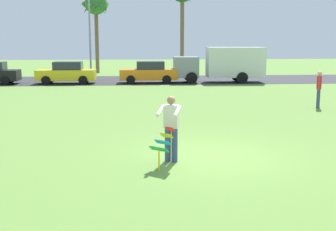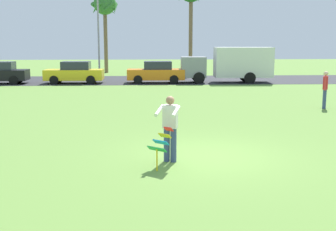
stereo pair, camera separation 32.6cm
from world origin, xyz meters
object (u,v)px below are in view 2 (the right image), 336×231
at_px(kite_held, 161,143).
at_px(person_walker_near, 325,89).
at_px(parked_car_yellow, 75,73).
at_px(parked_truck_grey_van, 232,64).
at_px(parked_car_orange, 156,73).
at_px(palm_tree_right_near, 105,7).
at_px(person_kite_flyer, 170,126).
at_px(streetlight_pole, 99,30).

bearing_deg(kite_held, person_walker_near, 49.10).
height_order(parked_car_yellow, parked_truck_grey_van, parked_truck_grey_van).
bearing_deg(parked_car_orange, palm_tree_right_near, 113.69).
height_order(person_kite_flyer, person_walker_near, same).
bearing_deg(person_kite_flyer, kite_held, -111.40).
distance_m(person_kite_flyer, streetlight_pole, 28.73).
xyz_separation_m(parked_car_orange, parked_truck_grey_van, (5.64, 0.00, 0.64)).
bearing_deg(parked_car_yellow, parked_car_orange, 0.00).
height_order(parked_car_yellow, person_walker_near, person_walker_near).
bearing_deg(person_walker_near, palm_tree_right_near, 117.64).
bearing_deg(streetlight_pole, parked_car_orange, -55.50).
bearing_deg(person_kite_flyer, streetlight_pole, 99.35).
bearing_deg(streetlight_pole, parked_car_yellow, -98.81).
relative_size(person_kite_flyer, parked_truck_grey_van, 0.26).
xyz_separation_m(parked_car_yellow, person_walker_near, (13.44, -12.56, 0.16)).
distance_m(parked_car_yellow, streetlight_pole, 7.88).
bearing_deg(parked_car_orange, person_walker_near, -59.28).
relative_size(person_kite_flyer, parked_car_orange, 0.41).
bearing_deg(person_kite_flyer, parked_car_yellow, 105.24).
xyz_separation_m(parked_car_yellow, streetlight_pole, (1.10, 7.10, 3.22)).
distance_m(parked_truck_grey_van, palm_tree_right_near, 15.35).
relative_size(parked_car_yellow, palm_tree_right_near, 0.56).
height_order(parked_car_orange, palm_tree_right_near, palm_tree_right_near).
bearing_deg(kite_held, palm_tree_right_near, 97.22).
distance_m(parked_truck_grey_van, streetlight_pole, 12.95).
bearing_deg(parked_car_orange, streetlight_pole, 124.50).
bearing_deg(parked_car_orange, person_kite_flyer, -90.64).
relative_size(parked_car_orange, person_walker_near, 2.43).
distance_m(parked_car_orange, person_walker_near, 14.61).
xyz_separation_m(person_kite_flyer, parked_car_yellow, (-5.75, 21.09, -0.18)).
bearing_deg(parked_car_yellow, parked_truck_grey_van, 0.01).
bearing_deg(parked_truck_grey_van, parked_car_yellow, -179.99).
xyz_separation_m(kite_held, streetlight_pole, (-4.39, 28.84, 3.34)).
height_order(kite_held, streetlight_pole, streetlight_pole).
height_order(palm_tree_right_near, streetlight_pole, palm_tree_right_near).
distance_m(palm_tree_right_near, person_walker_near, 26.46).
distance_m(parked_car_yellow, palm_tree_right_near, 11.84).
bearing_deg(streetlight_pole, parked_truck_grey_van, -34.02).
relative_size(kite_held, parked_car_orange, 0.24).
xyz_separation_m(person_kite_flyer, palm_tree_right_near, (-4.33, 31.49, 5.30)).
height_order(person_kite_flyer, parked_car_yellow, person_kite_flyer).
height_order(person_kite_flyer, parked_car_orange, person_kite_flyer).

